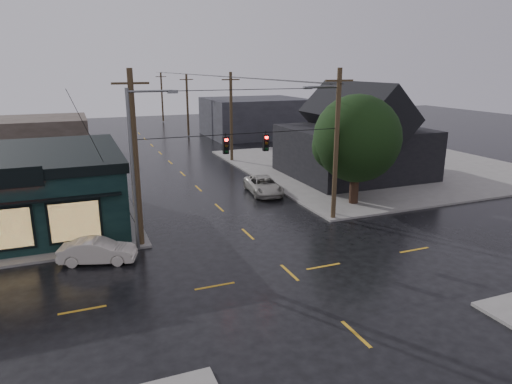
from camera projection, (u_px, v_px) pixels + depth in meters
name	position (u px, v px, depth m)	size (l,w,h in m)	color
ground_plane	(289.00, 273.00, 23.41)	(160.00, 160.00, 0.00)	black
sidewalk_ne	(376.00, 165.00, 48.46)	(28.00, 28.00, 0.15)	slate
ne_building	(355.00, 130.00, 42.81)	(12.60, 11.60, 8.75)	black
corner_tree	(357.00, 139.00, 33.57)	(6.48, 6.48, 8.19)	black
utility_pole_nw	(142.00, 246.00, 26.88)	(2.00, 0.32, 10.15)	#342817
utility_pole_ne	(333.00, 219.00, 31.56)	(2.00, 0.32, 10.15)	#342817
utility_pole_far_a	(232.00, 161.00, 50.78)	(2.00, 0.32, 9.65)	#342817
utility_pole_far_b	(189.00, 136.00, 68.67)	(2.00, 0.32, 9.15)	#342817
utility_pole_far_c	(163.00, 122.00, 86.55)	(2.00, 0.32, 9.15)	#342817
span_signal_assembly	(246.00, 143.00, 27.74)	(13.00, 0.48, 1.23)	black
streetlight_nw	(138.00, 251.00, 26.15)	(5.40, 0.30, 9.15)	slate
streetlight_ne	(334.00, 215.00, 32.36)	(5.40, 0.30, 9.15)	slate
bg_building_west	(33.00, 137.00, 53.56)	(12.00, 10.00, 4.40)	#332C25
bg_building_east	(255.00, 117.00, 68.65)	(14.00, 12.00, 5.60)	#252529
sedan_cream	(98.00, 251.00, 24.46)	(1.40, 4.00, 1.32)	beige
suv_silver	(264.00, 185.00, 37.73)	(2.34, 5.08, 1.41)	#9E9B92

